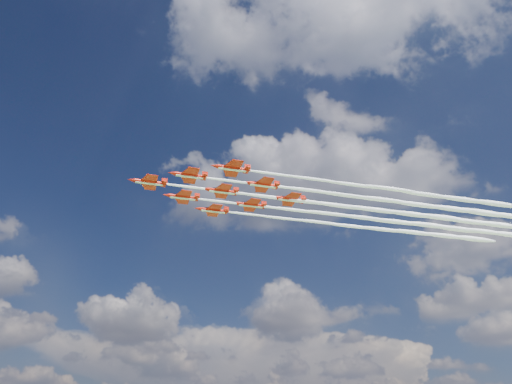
# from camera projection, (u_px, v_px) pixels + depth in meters

# --- Properties ---
(jet_lead) EXTENTS (91.90, 57.80, 2.72)m
(jet_lead) POSITION_uv_depth(u_px,v_px,m) (314.00, 202.00, 152.72)
(jet_lead) COLOR red
(jet_row2_port) EXTENTS (91.90, 57.80, 2.72)m
(jet_row2_port) POSITION_uv_depth(u_px,v_px,m) (355.00, 196.00, 149.22)
(jet_row2_port) COLOR red
(jet_row2_starb) EXTENTS (91.90, 57.80, 2.72)m
(jet_row2_starb) POSITION_uv_depth(u_px,v_px,m) (337.00, 215.00, 161.08)
(jet_row2_starb) COLOR red
(jet_row3_port) EXTENTS (91.90, 57.80, 2.72)m
(jet_row3_port) POSITION_uv_depth(u_px,v_px,m) (398.00, 190.00, 145.71)
(jet_row3_port) COLOR red
(jet_row3_centre) EXTENTS (91.90, 57.80, 2.72)m
(jet_row3_centre) POSITION_uv_depth(u_px,v_px,m) (376.00, 210.00, 157.58)
(jet_row3_centre) COLOR red
(jet_row3_starb) EXTENTS (91.90, 57.80, 2.72)m
(jet_row3_starb) POSITION_uv_depth(u_px,v_px,m) (357.00, 226.00, 169.44)
(jet_row3_starb) COLOR red
(jet_row4_port) EXTENTS (91.90, 57.80, 2.72)m
(jet_row4_port) POSITION_uv_depth(u_px,v_px,m) (418.00, 204.00, 154.08)
(jet_row4_port) COLOR red
(jet_row4_starb) EXTENTS (91.90, 57.80, 2.72)m
(jet_row4_starb) POSITION_uv_depth(u_px,v_px,m) (395.00, 222.00, 165.94)
(jet_row4_starb) COLOR red
(jet_tail) EXTENTS (91.90, 57.80, 2.72)m
(jet_tail) POSITION_uv_depth(u_px,v_px,m) (435.00, 217.00, 162.44)
(jet_tail) COLOR red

